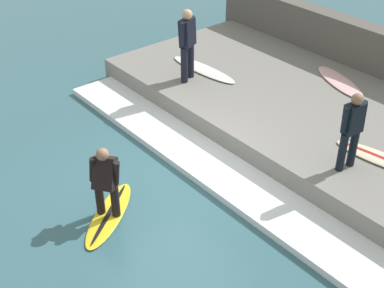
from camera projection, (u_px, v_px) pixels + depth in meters
The scene contains 11 objects.
ground_plane at pixel (172, 184), 10.10m from camera, with size 28.00×28.00×0.00m, color #335B66.
concrete_ledge at pixel (301, 111), 11.90m from camera, with size 4.40×9.25×0.53m, color slate.
back_wall at pixel (370, 59), 12.92m from camera, with size 0.50×9.72×1.59m, color #544F49.
wave_foam_crest at pixel (208, 163), 10.54m from camera, with size 1.10×8.79×0.14m, color silver.
surfboard_riding at pixel (109, 215), 9.32m from camera, with size 1.73×1.46×0.07m.
surfer_riding at pixel (105, 179), 8.90m from camera, with size 0.55×0.54×1.35m.
surfer_waiting_near at pixel (352, 127), 9.19m from camera, with size 0.51×0.27×1.50m.
surfboard_waiting_near at pixel (379, 158), 9.85m from camera, with size 0.70×1.75×0.07m.
surfer_waiting_far at pixel (187, 41), 12.09m from camera, with size 0.54×0.40×1.69m.
surfboard_waiting_far at pixel (203, 69), 12.99m from camera, with size 0.58×2.08×0.06m.
surfboard_spare at pixel (340, 82), 12.44m from camera, with size 1.13×1.84×0.06m.
Camera 1 is at (-4.84, -6.41, 6.19)m, focal length 50.00 mm.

